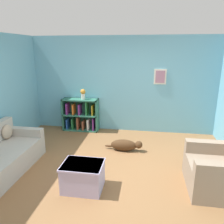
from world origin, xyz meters
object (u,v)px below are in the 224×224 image
bookshelf (81,115)px  dog (125,145)px  recliner_chair (223,170)px  vase (83,94)px  coffee_table (83,176)px

bookshelf → dog: size_ratio=1.16×
recliner_chair → vase: bearing=142.6°
recliner_chair → coffee_table: 2.30m
bookshelf → vase: (0.09, -0.02, 0.64)m
bookshelf → vase: vase is taller
coffee_table → vase: vase is taller
dog → coffee_table: bearing=-109.9°
bookshelf → coffee_table: size_ratio=1.52×
recliner_chair → dog: (-1.72, 1.17, -0.21)m
recliner_chair → coffee_table: (-2.27, -0.35, -0.11)m
recliner_chair → bookshelf: bearing=143.2°
dog → vase: 1.96m
coffee_table → recliner_chair: bearing=8.8°
coffee_table → dog: (0.55, 1.53, -0.11)m
dog → vase: (-1.30, 1.13, 0.94)m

